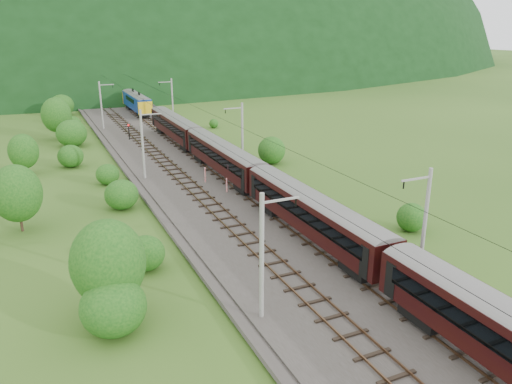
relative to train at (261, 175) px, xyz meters
name	(u,v)px	position (x,y,z in m)	size (l,w,h in m)	color
ground	(346,298)	(-2.40, -18.53, -3.21)	(600.00, 600.00, 0.00)	#30551A
railbed	(278,240)	(-2.40, -8.53, -3.06)	(14.00, 220.00, 0.30)	#38332D
track_left	(252,243)	(-4.80, -8.53, -2.84)	(2.40, 220.00, 0.27)	brown
track_right	(303,233)	(0.00, -8.53, -2.84)	(2.40, 220.00, 0.27)	brown
catenary_left	(143,143)	(-8.52, 13.47, 1.29)	(2.54, 192.28, 8.00)	gray
catenary_right	(242,134)	(3.72, 13.47, 1.29)	(2.54, 192.28, 8.00)	gray
overhead_wires	(279,160)	(-2.40, -8.53, 3.89)	(4.83, 198.00, 0.03)	black
mountain_main	(58,60)	(-2.40, 241.47, -3.21)	(504.00, 360.00, 244.00)	black
train	(261,175)	(0.00, 0.00, 0.00)	(2.67, 126.94, 4.62)	black
hazard_post_near	(205,175)	(-2.69, 9.04, -2.06)	(0.18, 0.18, 1.70)	red
hazard_post_far	(227,185)	(-1.77, 4.74, -2.14)	(0.16, 0.16, 1.53)	red
signal	(129,131)	(-6.19, 35.04, -1.51)	(0.26, 0.26, 2.38)	black
vegetation_left	(79,178)	(-16.21, 8.45, -0.56)	(13.90, 146.07, 6.57)	#144713
vegetation_right	(364,198)	(8.47, -5.55, -1.85)	(5.08, 99.80, 3.22)	#144713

